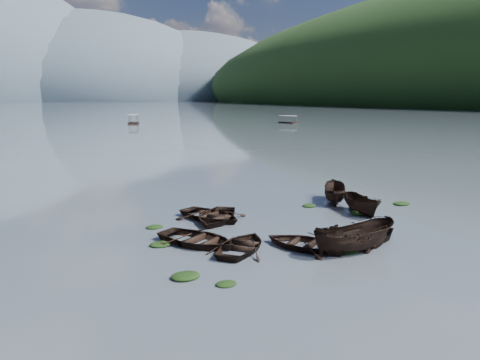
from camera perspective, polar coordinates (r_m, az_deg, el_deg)
name	(u,v)px	position (r m, az deg, el deg)	size (l,w,h in m)	color
ground_plane	(365,268)	(21.52, 15.02, -10.32)	(2400.00, 2400.00, 0.00)	#4F5863
haze_mtn_c	(89,100)	(927.65, -17.91, 9.24)	(520.00, 520.00, 260.00)	#475666
haze_mtn_d	(180,100)	(973.80, -7.27, 9.66)	(520.00, 520.00, 220.00)	#475666
rowboat_0	(197,244)	(24.04, -5.20, -7.81)	(3.23, 4.52, 0.94)	black
rowboat_1	(242,250)	(23.12, 0.27, -8.51)	(2.85, 3.99, 0.83)	black
rowboat_2	(353,252)	(23.43, 13.65, -8.55)	(1.70, 4.51, 1.74)	black
rowboat_3	(305,247)	(23.68, 7.95, -8.15)	(2.96, 4.14, 0.86)	black
rowboat_4	(365,241)	(25.33, 15.03, -7.19)	(3.16, 4.43, 0.92)	black
rowboat_5	(362,213)	(31.07, 14.61, -3.95)	(1.41, 3.75, 1.45)	black
rowboat_6	(211,220)	(28.63, -3.60, -4.84)	(3.16, 4.42, 0.92)	black
rowboat_7	(216,221)	(28.31, -2.91, -5.00)	(3.15, 4.41, 0.91)	black
rowboat_8	(334,202)	(33.92, 11.41, -2.64)	(1.49, 3.97, 1.53)	black
weed_clump_0	(186,278)	(19.89, -6.65, -11.76)	(1.25, 1.02, 0.27)	black
weed_clump_1	(226,285)	(19.09, -1.70, -12.66)	(0.88, 0.70, 0.19)	black
weed_clump_2	(348,252)	(23.36, 12.98, -8.58)	(1.15, 0.92, 0.25)	black
weed_clump_3	(309,206)	(32.27, 8.47, -3.21)	(1.00, 0.84, 0.22)	black
weed_clump_4	(402,205)	(34.35, 19.10, -2.85)	(1.22, 0.97, 0.25)	black
weed_clump_5	(161,245)	(24.10, -9.64, -7.87)	(1.13, 0.92, 0.24)	black
weed_clump_6	(155,228)	(27.29, -10.37, -5.74)	(0.98, 0.82, 0.21)	black
weed_clump_7	(359,214)	(30.84, 14.29, -4.04)	(1.23, 0.98, 0.27)	black
pontoon_centre	(134,124)	(131.50, -12.84, 6.70)	(2.64, 6.33, 2.43)	black
pontoon_right	(288,123)	(132.38, 5.88, 6.92)	(2.17, 5.21, 2.00)	black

